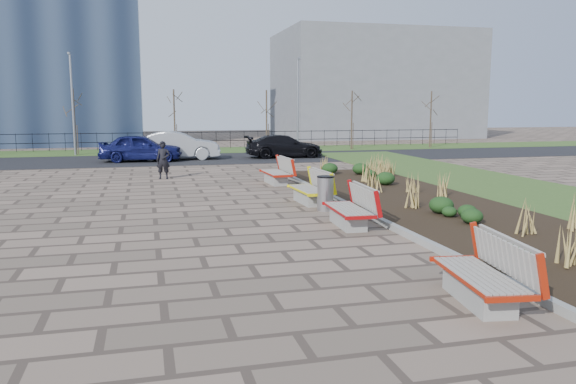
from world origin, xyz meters
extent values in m
plane|color=#786252|center=(0.00, 0.00, 0.00)|extent=(120.00, 120.00, 0.00)
cube|color=black|center=(6.25, 5.00, 0.05)|extent=(4.50, 18.00, 0.10)
cube|color=gray|center=(3.92, 5.00, 0.07)|extent=(0.16, 18.00, 0.15)
cube|color=#33511E|center=(11.00, 5.00, 0.02)|extent=(5.00, 38.00, 0.04)
cube|color=#33511E|center=(0.00, 28.00, 0.02)|extent=(80.00, 5.00, 0.04)
cube|color=black|center=(0.00, 22.00, 0.01)|extent=(80.00, 7.00, 0.02)
cylinder|color=#B2B2B7|center=(3.12, 5.01, 0.49)|extent=(0.47, 0.47, 0.98)
imported|color=black|center=(-1.16, 13.45, 0.78)|extent=(0.64, 0.49, 1.56)
imported|color=#11154E|center=(-2.10, 21.20, 0.76)|extent=(4.51, 2.19, 1.48)
imported|color=#95989C|center=(-0.12, 21.91, 0.80)|extent=(4.83, 1.96, 1.56)
imported|color=black|center=(5.99, 21.62, 0.68)|extent=(4.54, 1.88, 1.31)
cube|color=slate|center=(20.00, 42.00, 5.00)|extent=(18.00, 12.00, 10.00)
camera|label=1|loc=(-1.84, -10.16, 2.98)|focal=35.00mm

